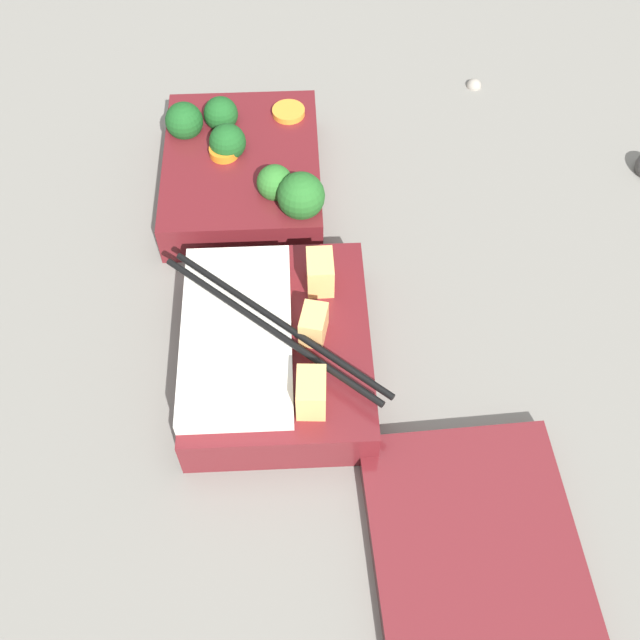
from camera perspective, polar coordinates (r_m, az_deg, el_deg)
The scene contains 5 objects.
ground_plane at distance 0.64m, azimuth -3.71°, elevation 3.92°, with size 3.00×3.00×0.00m, color slate.
bento_tray_vegetable at distance 0.69m, azimuth -5.85°, elevation 11.39°, with size 0.18×0.14×0.07m.
bento_tray_rice at distance 0.57m, azimuth -3.52°, elevation -2.08°, with size 0.18×0.16×0.07m.
bento_lid at distance 0.53m, azimuth 11.77°, elevation -16.88°, with size 0.17×0.14×0.01m, color maroon.
pebble_0 at distance 0.83m, azimuth 11.68°, elevation 17.26°, with size 0.02×0.02×0.02m, color gray.
Camera 1 is at (0.41, 0.02, 0.50)m, focal length 42.00 mm.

